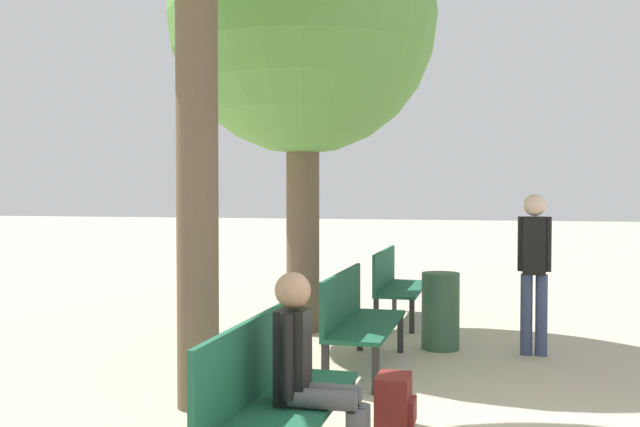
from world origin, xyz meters
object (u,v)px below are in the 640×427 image
at_px(tree_row_1, 303,23).
at_px(pedestrian_near, 534,263).
at_px(backpack, 394,402).
at_px(bench_row_0, 271,389).
at_px(bench_row_1, 356,314).
at_px(bench_row_2, 394,281).
at_px(person_seated, 311,369).
at_px(trash_bin, 440,311).

height_order(tree_row_1, pedestrian_near, tree_row_1).
distance_m(tree_row_1, backpack, 5.18).
relative_size(bench_row_0, bench_row_1, 1.00).
xyz_separation_m(bench_row_2, pedestrian_near, (1.72, -1.68, 0.44)).
height_order(person_seated, pedestrian_near, pedestrian_near).
bearing_deg(backpack, tree_row_1, 115.69).
bearing_deg(person_seated, bench_row_2, 92.65).
bearing_deg(trash_bin, pedestrian_near, -3.90).
relative_size(bench_row_2, pedestrian_near, 1.00).
bearing_deg(tree_row_1, trash_bin, -18.76).
xyz_separation_m(person_seated, trash_bin, (0.49, 3.80, -0.25)).
bearing_deg(bench_row_2, bench_row_0, -90.00).
bearing_deg(trash_bin, bench_row_0, -100.94).
relative_size(backpack, pedestrian_near, 0.23).
bearing_deg(bench_row_2, bench_row_1, -90.00).
bearing_deg(trash_bin, backpack, -92.62).
bearing_deg(trash_bin, bench_row_2, 114.60).
relative_size(tree_row_1, backpack, 13.93).
relative_size(person_seated, pedestrian_near, 0.73).
xyz_separation_m(bench_row_1, backpack, (0.61, -1.65, -0.34)).
distance_m(backpack, trash_bin, 2.77).
bearing_deg(backpack, pedestrian_near, 67.54).
distance_m(bench_row_1, bench_row_2, 2.71).
xyz_separation_m(bench_row_0, tree_row_1, (-1.00, 4.40, 3.27)).
bearing_deg(backpack, person_seated, -109.08).
bearing_deg(person_seated, backpack, 70.92).
bearing_deg(bench_row_1, trash_bin, 56.22).
bearing_deg(person_seated, trash_bin, 82.70).
distance_m(bench_row_1, person_seated, 2.71).
bearing_deg(bench_row_1, backpack, -69.74).
xyz_separation_m(bench_row_0, backpack, (0.61, 1.06, -0.34)).
bearing_deg(tree_row_1, bench_row_0, -77.21).
height_order(bench_row_0, bench_row_2, same).
relative_size(bench_row_2, backpack, 4.36).
distance_m(bench_row_2, person_seated, 5.41).
height_order(tree_row_1, person_seated, tree_row_1).
xyz_separation_m(person_seated, pedestrian_near, (1.47, 3.73, 0.31)).
xyz_separation_m(bench_row_1, trash_bin, (0.74, 1.10, -0.11)).
bearing_deg(person_seated, tree_row_1, 105.90).
height_order(person_seated, backpack, person_seated).
height_order(bench_row_2, pedestrian_near, pedestrian_near).
bearing_deg(tree_row_1, backpack, -64.31).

